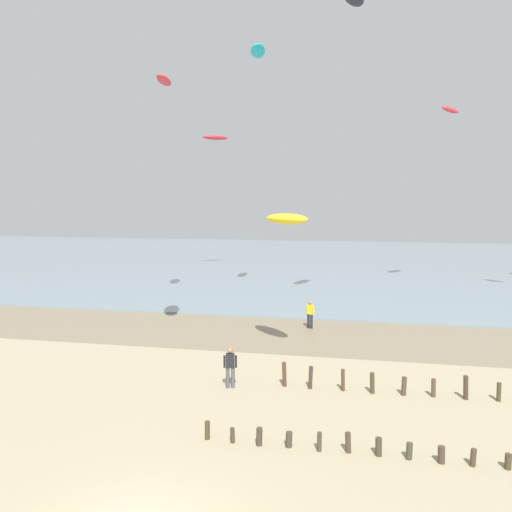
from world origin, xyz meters
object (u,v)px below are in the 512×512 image
(kite_aloft_5, at_px, (258,51))
(kite_aloft_9, at_px, (215,138))
(person_right_flank, at_px, (230,366))
(kite_aloft_6, at_px, (450,110))
(kite_aloft_2, at_px, (164,80))
(person_mid_beach, at_px, (310,314))
(kite_aloft_3, at_px, (286,219))

(kite_aloft_5, relative_size, kite_aloft_9, 1.15)
(person_right_flank, xyz_separation_m, kite_aloft_5, (-2.85, 19.37, 18.01))
(kite_aloft_5, bearing_deg, kite_aloft_6, -64.96)
(kite_aloft_2, distance_m, kite_aloft_6, 24.40)
(person_mid_beach, height_order, kite_aloft_9, kite_aloft_9)
(kite_aloft_2, xyz_separation_m, kite_aloft_9, (-2.04, 19.80, -1.68))
(kite_aloft_9, bearing_deg, person_right_flank, 72.04)
(person_right_flank, xyz_separation_m, kite_aloft_2, (-8.82, 15.56, 15.35))
(kite_aloft_3, bearing_deg, kite_aloft_2, 2.55)
(kite_aloft_2, bearing_deg, person_mid_beach, -124.97)
(person_mid_beach, height_order, person_right_flank, same)
(person_mid_beach, height_order, kite_aloft_5, kite_aloft_5)
(person_mid_beach, relative_size, kite_aloft_6, 0.60)
(person_right_flank, relative_size, kite_aloft_2, 0.57)
(person_mid_beach, relative_size, person_right_flank, 1.00)
(kite_aloft_5, relative_size, kite_aloft_6, 1.16)
(kite_aloft_9, bearing_deg, kite_aloft_6, 127.43)
(kite_aloft_2, bearing_deg, kite_aloft_3, -149.58)
(person_mid_beach, relative_size, kite_aloft_9, 0.59)
(person_right_flank, bearing_deg, kite_aloft_9, 107.09)
(kite_aloft_3, relative_size, kite_aloft_5, 1.03)
(kite_aloft_2, distance_m, kite_aloft_3, 17.57)
(kite_aloft_3, height_order, kite_aloft_5, kite_aloft_5)
(person_right_flank, height_order, kite_aloft_3, kite_aloft_3)
(kite_aloft_3, height_order, kite_aloft_6, kite_aloft_6)
(person_mid_beach, distance_m, person_right_flank, 11.53)
(kite_aloft_6, bearing_deg, kite_aloft_5, 150.56)
(kite_aloft_5, xyz_separation_m, kite_aloft_6, (14.93, 8.73, -3.38))
(kite_aloft_9, bearing_deg, person_mid_beach, 83.33)
(person_right_flank, relative_size, kite_aloft_6, 0.60)
(kite_aloft_2, relative_size, kite_aloft_5, 0.92)
(kite_aloft_2, relative_size, kite_aloft_9, 1.05)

